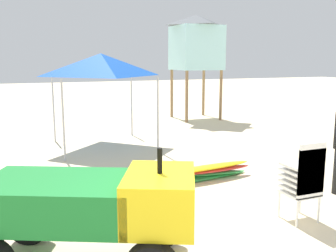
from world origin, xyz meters
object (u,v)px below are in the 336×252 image
surfboard_pile (202,172)px  lifeguard_tower (196,42)px  popup_canopy (101,65)px  utility_cart (93,206)px  stacked_plastic_chairs (305,176)px

surfboard_pile → lifeguard_tower: bearing=64.9°
surfboard_pile → popup_canopy: popup_canopy is taller
utility_cart → stacked_plastic_chairs: utility_cart is taller
utility_cart → popup_canopy: size_ratio=1.05×
stacked_plastic_chairs → surfboard_pile: (-0.49, 2.46, -0.58)m
surfboard_pile → utility_cart: bearing=-137.8°
lifeguard_tower → popup_canopy: bearing=-142.3°
utility_cart → stacked_plastic_chairs: bearing=0.9°
lifeguard_tower → stacked_plastic_chairs: bearing=-107.0°
popup_canopy → lifeguard_tower: bearing=37.7°
utility_cart → popup_canopy: (1.51, 6.39, 1.57)m
popup_canopy → lifeguard_tower: (4.83, 3.73, 0.85)m
stacked_plastic_chairs → surfboard_pile: 2.57m
stacked_plastic_chairs → popup_canopy: size_ratio=0.48×
utility_cart → surfboard_pile: utility_cart is taller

